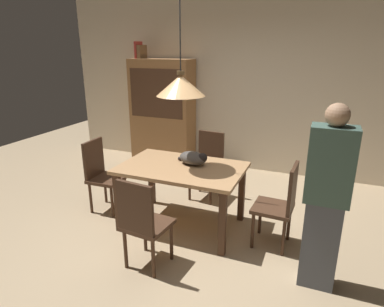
# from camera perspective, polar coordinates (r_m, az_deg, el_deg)

# --- Properties ---
(ground) EXTENTS (10.00, 10.00, 0.00)m
(ground) POSITION_cam_1_polar(r_m,az_deg,el_deg) (3.74, -3.13, -15.24)
(ground) COLOR tan
(back_wall) EXTENTS (6.40, 0.10, 2.90)m
(back_wall) POSITION_cam_1_polar(r_m,az_deg,el_deg) (5.66, 8.35, 11.80)
(back_wall) COLOR beige
(back_wall) RESTS_ON ground
(dining_table) EXTENTS (1.40, 0.90, 0.75)m
(dining_table) POSITION_cam_1_polar(r_m,az_deg,el_deg) (3.79, -1.81, -3.68)
(dining_table) COLOR tan
(dining_table) RESTS_ON ground
(chair_far_back) EXTENTS (0.44, 0.44, 0.93)m
(chair_far_back) POSITION_cam_1_polar(r_m,az_deg,el_deg) (4.60, 2.75, -1.52)
(chair_far_back) COLOR #472D1E
(chair_far_back) RESTS_ON ground
(chair_near_front) EXTENTS (0.44, 0.44, 0.93)m
(chair_near_front) POSITION_cam_1_polar(r_m,az_deg,el_deg) (3.15, -8.53, -11.46)
(chair_near_front) COLOR #472D1E
(chair_near_front) RESTS_ON ground
(chair_right_side) EXTENTS (0.42, 0.42, 0.93)m
(chair_right_side) POSITION_cam_1_polar(r_m,az_deg,el_deg) (3.57, 15.13, -8.17)
(chair_right_side) COLOR #472D1E
(chair_right_side) RESTS_ON ground
(chair_left_side) EXTENTS (0.41, 0.41, 0.93)m
(chair_left_side) POSITION_cam_1_polar(r_m,az_deg,el_deg) (4.39, -15.40, -3.15)
(chair_left_side) COLOR #472D1E
(chair_left_side) RESTS_ON ground
(cat_sleeping) EXTENTS (0.40, 0.29, 0.16)m
(cat_sleeping) POSITION_cam_1_polar(r_m,az_deg,el_deg) (3.79, 0.27, -0.80)
(cat_sleeping) COLOR #4C4742
(cat_sleeping) RESTS_ON dining_table
(pendant_lamp) EXTENTS (0.52, 0.52, 1.30)m
(pendant_lamp) POSITION_cam_1_polar(r_m,az_deg,el_deg) (3.54, -1.97, 11.74)
(pendant_lamp) COLOR #E0A86B
(hutch_bookcase) EXTENTS (1.12, 0.45, 1.85)m
(hutch_bookcase) POSITION_cam_1_polar(r_m,az_deg,el_deg) (5.90, -5.12, 6.65)
(hutch_bookcase) COLOR olive
(hutch_bookcase) RESTS_ON ground
(book_red_tall) EXTENTS (0.04, 0.22, 0.28)m
(book_red_tall) POSITION_cam_1_polar(r_m,az_deg,el_deg) (5.99, -9.25, 17.27)
(book_red_tall) COLOR #B73833
(book_red_tall) RESTS_ON hutch_bookcase
(book_brown_thick) EXTENTS (0.06, 0.24, 0.22)m
(book_brown_thick) POSITION_cam_1_polar(r_m,az_deg,el_deg) (5.96, -8.66, 17.01)
(book_brown_thick) COLOR brown
(book_brown_thick) RESTS_ON hutch_bookcase
(person_standing) EXTENTS (0.36, 0.22, 1.65)m
(person_standing) POSITION_cam_1_polar(r_m,az_deg,el_deg) (2.99, 22.13, -7.50)
(person_standing) COLOR #4C515B
(person_standing) RESTS_ON ground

